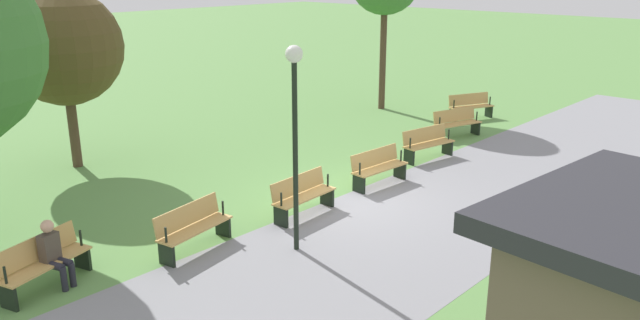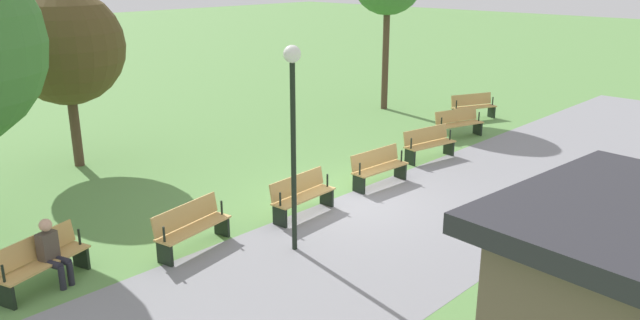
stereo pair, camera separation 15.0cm
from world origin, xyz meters
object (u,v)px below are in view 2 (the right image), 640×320
at_px(bench_0, 473,106).
at_px(bench_4, 302,195).
at_px(bench_2, 429,143).
at_px(bench_5, 191,226).
at_px(bench_6, 41,261).
at_px(person_seated, 52,250).
at_px(tree_2, 65,47).
at_px(bench_1, 458,123).
at_px(lamp_post, 293,111).
at_px(bench_3, 379,167).

xyz_separation_m(bench_0, bench_4, (10.57, 1.91, 0.00)).
distance_m(bench_2, bench_5, 8.09).
bearing_deg(bench_2, bench_6, 6.90).
xyz_separation_m(bench_0, person_seated, (15.73, 1.05, 0.17)).
bearing_deg(bench_4, tree_2, -79.55).
bearing_deg(bench_6, tree_2, -138.06).
height_order(bench_4, tree_2, tree_2).
xyz_separation_m(bench_1, bench_2, (2.63, 0.64, 0.00)).
bearing_deg(bench_0, bench_5, 30.92).
xyz_separation_m(bench_2, tree_2, (7.13, -6.66, 2.78)).
xyz_separation_m(bench_0, lamp_post, (11.91, 3.05, 2.28)).
bearing_deg(bench_4, bench_6, -13.70).
bearing_deg(bench_4, bench_3, 176.56).
relative_size(bench_2, tree_2, 0.36).
bearing_deg(bench_1, person_seated, 17.62).
distance_m(bench_3, bench_4, 2.71).
distance_m(bench_0, bench_1, 2.71).
height_order(bench_1, bench_4, same).
relative_size(bench_3, lamp_post, 0.43).
relative_size(bench_0, bench_6, 0.99).
height_order(bench_6, tree_2, tree_2).
relative_size(bench_1, person_seated, 1.45).
relative_size(bench_2, bench_3, 1.02).
bearing_deg(person_seated, bench_1, 163.22).
bearing_deg(bench_3, bench_1, -166.30).
bearing_deg(bench_2, bench_4, 13.74).
xyz_separation_m(bench_0, tree_2, (12.30, -5.07, 2.78)).
relative_size(bench_3, bench_5, 0.98).
bearing_deg(lamp_post, bench_3, -164.29).
relative_size(bench_3, tree_2, 0.36).
bearing_deg(person_seated, lamp_post, 135.09).
height_order(bench_0, person_seated, person_seated).
bearing_deg(tree_2, bench_4, 103.89).
bearing_deg(bench_0, bench_2, 41.18).
relative_size(bench_4, tree_2, 0.36).
bearing_deg(bench_4, bench_2, 179.98).
bearing_deg(bench_1, bench_6, 17.20).
bearing_deg(bench_5, bench_1, 173.10).
relative_size(bench_0, bench_1, 0.99).
relative_size(bench_5, tree_2, 0.36).
bearing_deg(bench_5, bench_2, 169.68).
relative_size(bench_3, person_seated, 1.42).
bearing_deg(bench_1, lamp_post, 29.85).
distance_m(bench_2, tree_2, 10.14).
bearing_deg(bench_3, bench_4, 3.44).
distance_m(bench_6, tree_2, 7.54).
height_order(person_seated, tree_2, tree_2).
relative_size(tree_2, lamp_post, 1.21).
height_order(bench_1, bench_3, same).
xyz_separation_m(bench_5, lamp_post, (-1.35, 1.46, 2.28)).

